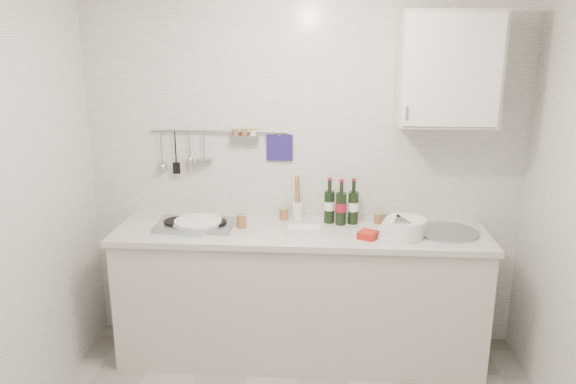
% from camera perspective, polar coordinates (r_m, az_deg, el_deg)
% --- Properties ---
extents(back_wall, '(3.00, 0.02, 2.50)m').
position_cam_1_polar(back_wall, '(3.89, 1.52, 2.22)').
color(back_wall, silver).
rests_on(back_wall, floor).
extents(counter, '(2.44, 0.64, 0.96)m').
position_cam_1_polar(counter, '(3.88, 1.32, -10.62)').
color(counter, beige).
rests_on(counter, floor).
extents(wall_rail, '(0.98, 0.09, 0.34)m').
position_cam_1_polar(wall_rail, '(3.89, -7.31, 4.76)').
color(wall_rail, '#93969B').
rests_on(wall_rail, back_wall).
extents(wall_cabinet, '(0.60, 0.38, 0.70)m').
position_cam_1_polar(wall_cabinet, '(3.68, 15.91, 11.92)').
color(wall_cabinet, beige).
rests_on(wall_cabinet, back_wall).
extents(plate_stack_hob, '(0.34, 0.34, 0.06)m').
position_cam_1_polar(plate_stack_hob, '(3.75, -9.29, -3.26)').
color(plate_stack_hob, '#4B73AB').
rests_on(plate_stack_hob, counter).
extents(plate_stack_sink, '(0.32, 0.31, 0.12)m').
position_cam_1_polar(plate_stack_sink, '(3.64, 11.55, -3.59)').
color(plate_stack_sink, white).
rests_on(plate_stack_sink, counter).
extents(wine_bottles, '(0.23, 0.11, 0.31)m').
position_cam_1_polar(wine_bottles, '(3.79, 5.43, -0.96)').
color(wine_bottles, black).
rests_on(wine_bottles, counter).
extents(butter_dish, '(0.20, 0.10, 0.06)m').
position_cam_1_polar(butter_dish, '(3.58, 1.62, -3.97)').
color(butter_dish, white).
rests_on(butter_dish, counter).
extents(strawberry_punnet, '(0.14, 0.14, 0.05)m').
position_cam_1_polar(strawberry_punnet, '(3.57, 8.11, -4.34)').
color(strawberry_punnet, red).
rests_on(strawberry_punnet, counter).
extents(utensil_crock, '(0.08, 0.08, 0.31)m').
position_cam_1_polar(utensil_crock, '(3.89, 0.95, -1.69)').
color(utensil_crock, white).
rests_on(utensil_crock, counter).
extents(jar_a, '(0.07, 0.07, 0.08)m').
position_cam_1_polar(jar_a, '(3.89, -0.41, -2.18)').
color(jar_a, brown).
rests_on(jar_a, counter).
extents(jar_b, '(0.06, 0.06, 0.07)m').
position_cam_1_polar(jar_b, '(3.87, 9.69, -2.58)').
color(jar_b, brown).
rests_on(jar_b, counter).
extents(jar_c, '(0.06, 0.06, 0.07)m').
position_cam_1_polar(jar_c, '(3.85, 9.16, -2.64)').
color(jar_c, brown).
rests_on(jar_c, counter).
extents(jar_d, '(0.07, 0.07, 0.10)m').
position_cam_1_polar(jar_d, '(3.73, -4.74, -2.90)').
color(jar_d, brown).
rests_on(jar_d, counter).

